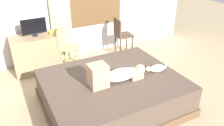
{
  "coord_description": "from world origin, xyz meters",
  "views": [
    {
      "loc": [
        -1.35,
        -2.44,
        2.32
      ],
      "look_at": [
        0.13,
        0.38,
        0.66
      ],
      "focal_mm": 36.09,
      "sensor_mm": 36.0,
      "label": 1
    }
  ],
  "objects_px": {
    "bed": "(112,92)",
    "desk": "(36,53)",
    "tv_monitor": "(34,27)",
    "cat": "(156,68)",
    "chair_spare": "(121,34)",
    "chair_by_desk": "(66,45)",
    "person_lying": "(115,74)",
    "cup": "(51,33)"
  },
  "relations": [
    {
      "from": "desk",
      "to": "tv_monitor",
      "type": "bearing_deg",
      "value": 0.0
    },
    {
      "from": "cat",
      "to": "tv_monitor",
      "type": "bearing_deg",
      "value": 127.17
    },
    {
      "from": "desk",
      "to": "chair_by_desk",
      "type": "relative_size",
      "value": 1.05
    },
    {
      "from": "cat",
      "to": "desk",
      "type": "distance_m",
      "value": 2.51
    },
    {
      "from": "cat",
      "to": "tv_monitor",
      "type": "xyz_separation_m",
      "value": [
        -1.49,
        1.97,
        0.34
      ]
    },
    {
      "from": "tv_monitor",
      "to": "cup",
      "type": "height_order",
      "value": "tv_monitor"
    },
    {
      "from": "desk",
      "to": "cat",
      "type": "bearing_deg",
      "value": -51.9
    },
    {
      "from": "bed",
      "to": "person_lying",
      "type": "bearing_deg",
      "value": -85.9
    },
    {
      "from": "person_lying",
      "to": "cat",
      "type": "relative_size",
      "value": 2.65
    },
    {
      "from": "desk",
      "to": "cup",
      "type": "relative_size",
      "value": 11.52
    },
    {
      "from": "bed",
      "to": "cup",
      "type": "bearing_deg",
      "value": 105.19
    },
    {
      "from": "tv_monitor",
      "to": "person_lying",
      "type": "bearing_deg",
      "value": -67.62
    },
    {
      "from": "cat",
      "to": "chair_spare",
      "type": "relative_size",
      "value": 0.41
    },
    {
      "from": "desk",
      "to": "chair_by_desk",
      "type": "distance_m",
      "value": 0.64
    },
    {
      "from": "bed",
      "to": "chair_by_desk",
      "type": "xyz_separation_m",
      "value": [
        -0.23,
        1.63,
        0.25
      ]
    },
    {
      "from": "bed",
      "to": "cat",
      "type": "distance_m",
      "value": 0.8
    },
    {
      "from": "tv_monitor",
      "to": "cup",
      "type": "bearing_deg",
      "value": -13.48
    },
    {
      "from": "chair_by_desk",
      "to": "chair_spare",
      "type": "height_order",
      "value": "same"
    },
    {
      "from": "person_lying",
      "to": "cup",
      "type": "xyz_separation_m",
      "value": [
        -0.48,
        1.83,
        0.15
      ]
    },
    {
      "from": "cup",
      "to": "chair_by_desk",
      "type": "relative_size",
      "value": 0.09
    },
    {
      "from": "desk",
      "to": "tv_monitor",
      "type": "xyz_separation_m",
      "value": [
        0.05,
        0.0,
        0.55
      ]
    },
    {
      "from": "person_lying",
      "to": "tv_monitor",
      "type": "xyz_separation_m",
      "value": [
        -0.78,
        1.9,
        0.3
      ]
    },
    {
      "from": "tv_monitor",
      "to": "cup",
      "type": "distance_m",
      "value": 0.34
    },
    {
      "from": "cat",
      "to": "cup",
      "type": "xyz_separation_m",
      "value": [
        -1.19,
        1.89,
        0.2
      ]
    },
    {
      "from": "desk",
      "to": "chair_by_desk",
      "type": "bearing_deg",
      "value": -17.04
    },
    {
      "from": "person_lying",
      "to": "chair_by_desk",
      "type": "xyz_separation_m",
      "value": [
        -0.24,
        1.72,
        -0.12
      ]
    },
    {
      "from": "bed",
      "to": "desk",
      "type": "bearing_deg",
      "value": 114.55
    },
    {
      "from": "tv_monitor",
      "to": "chair_spare",
      "type": "relative_size",
      "value": 0.56
    },
    {
      "from": "desk",
      "to": "chair_spare",
      "type": "relative_size",
      "value": 1.05
    },
    {
      "from": "tv_monitor",
      "to": "chair_by_desk",
      "type": "bearing_deg",
      "value": -18.52
    },
    {
      "from": "chair_spare",
      "to": "cup",
      "type": "bearing_deg",
      "value": 178.14
    },
    {
      "from": "bed",
      "to": "cat",
      "type": "xyz_separation_m",
      "value": [
        0.72,
        -0.16,
        0.33
      ]
    },
    {
      "from": "bed",
      "to": "chair_spare",
      "type": "height_order",
      "value": "chair_spare"
    },
    {
      "from": "desk",
      "to": "cup",
      "type": "bearing_deg",
      "value": -11.61
    },
    {
      "from": "cup",
      "to": "chair_spare",
      "type": "bearing_deg",
      "value": -1.86
    },
    {
      "from": "cat",
      "to": "chair_spare",
      "type": "xyz_separation_m",
      "value": [
        0.41,
        1.84,
        -0.07
      ]
    },
    {
      "from": "chair_spare",
      "to": "bed",
      "type": "bearing_deg",
      "value": -123.7
    },
    {
      "from": "chair_by_desk",
      "to": "tv_monitor",
      "type": "bearing_deg",
      "value": 161.48
    },
    {
      "from": "bed",
      "to": "cat",
      "type": "height_order",
      "value": "cat"
    },
    {
      "from": "desk",
      "to": "bed",
      "type": "bearing_deg",
      "value": -65.45
    },
    {
      "from": "desk",
      "to": "chair_spare",
      "type": "bearing_deg",
      "value": -3.66
    },
    {
      "from": "person_lying",
      "to": "cup",
      "type": "height_order",
      "value": "person_lying"
    }
  ]
}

